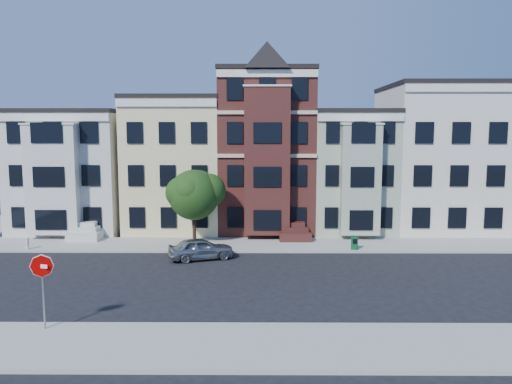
{
  "coord_description": "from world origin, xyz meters",
  "views": [
    {
      "loc": [
        -0.55,
        -25.0,
        7.68
      ],
      "look_at": [
        -0.73,
        3.65,
        4.2
      ],
      "focal_mm": 35.0,
      "sensor_mm": 36.0,
      "label": 1
    }
  ],
  "objects_px": {
    "stop_sign": "(43,287)",
    "parked_car": "(201,249)",
    "street_tree": "(194,198)",
    "fire_hydrant": "(27,244)",
    "newspaper_box": "(354,243)"
  },
  "relations": [
    {
      "from": "fire_hydrant",
      "to": "stop_sign",
      "type": "height_order",
      "value": "stop_sign"
    },
    {
      "from": "street_tree",
      "to": "fire_hydrant",
      "type": "relative_size",
      "value": 9.53
    },
    {
      "from": "street_tree",
      "to": "newspaper_box",
      "type": "height_order",
      "value": "street_tree"
    },
    {
      "from": "street_tree",
      "to": "parked_car",
      "type": "relative_size",
      "value": 1.58
    },
    {
      "from": "parked_car",
      "to": "fire_hydrant",
      "type": "bearing_deg",
      "value": 61.52
    },
    {
      "from": "street_tree",
      "to": "parked_car",
      "type": "bearing_deg",
      "value": -76.68
    },
    {
      "from": "newspaper_box",
      "to": "stop_sign",
      "type": "height_order",
      "value": "stop_sign"
    },
    {
      "from": "newspaper_box",
      "to": "stop_sign",
      "type": "bearing_deg",
      "value": -118.79
    },
    {
      "from": "newspaper_box",
      "to": "parked_car",
      "type": "bearing_deg",
      "value": -149.35
    },
    {
      "from": "parked_car",
      "to": "fire_hydrant",
      "type": "relative_size",
      "value": 6.03
    },
    {
      "from": "newspaper_box",
      "to": "fire_hydrant",
      "type": "xyz_separation_m",
      "value": [
        -21.03,
        -0.09,
        -0.12
      ]
    },
    {
      "from": "parked_car",
      "to": "stop_sign",
      "type": "xyz_separation_m",
      "value": [
        -4.72,
        -11.04,
        1.13
      ]
    },
    {
      "from": "parked_car",
      "to": "street_tree",
      "type": "bearing_deg",
      "value": -5.67
    },
    {
      "from": "stop_sign",
      "to": "parked_car",
      "type": "bearing_deg",
      "value": 81.67
    },
    {
      "from": "street_tree",
      "to": "parked_car",
      "type": "height_order",
      "value": "street_tree"
    }
  ]
}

